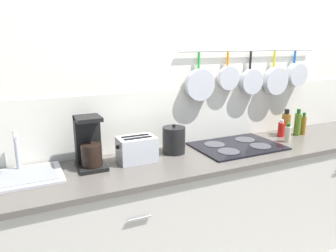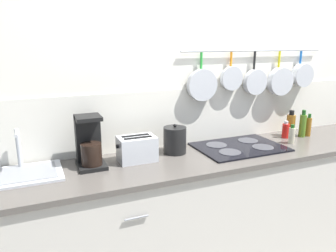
% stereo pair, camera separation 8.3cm
% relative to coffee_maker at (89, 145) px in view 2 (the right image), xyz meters
% --- Properties ---
extents(wall_back, '(7.20, 0.15, 2.60)m').
position_rel_coffee_maker_xyz_m(wall_back, '(1.00, 0.21, 0.22)').
color(wall_back, silver).
rests_on(wall_back, ground_plane).
extents(cabinet_base, '(3.32, 0.57, 0.89)m').
position_rel_coffee_maker_xyz_m(cabinet_base, '(1.00, -0.13, -0.61)').
color(cabinet_base, '#B7B2A8').
rests_on(cabinet_base, ground_plane).
extents(countertop, '(3.36, 0.59, 0.03)m').
position_rel_coffee_maker_xyz_m(countertop, '(1.00, -0.13, -0.15)').
color(countertop, '#4C4742').
rests_on(countertop, cabinet_base).
extents(sink_basin, '(0.46, 0.34, 0.26)m').
position_rel_coffee_maker_xyz_m(sink_basin, '(-0.41, -0.01, -0.11)').
color(sink_basin, '#B7BABF').
rests_on(sink_basin, countertop).
extents(coffee_maker, '(0.17, 0.21, 0.32)m').
position_rel_coffee_maker_xyz_m(coffee_maker, '(0.00, 0.00, 0.00)').
color(coffee_maker, black).
rests_on(coffee_maker, countertop).
extents(toaster, '(0.26, 0.16, 0.17)m').
position_rel_coffee_maker_xyz_m(toaster, '(0.30, -0.04, -0.05)').
color(toaster, '#B7BABF').
rests_on(toaster, countertop).
extents(kettle, '(0.16, 0.16, 0.21)m').
position_rel_coffee_maker_xyz_m(kettle, '(0.59, 0.01, -0.04)').
color(kettle, black).
rests_on(kettle, countertop).
extents(cooktop, '(0.64, 0.45, 0.01)m').
position_rel_coffee_maker_xyz_m(cooktop, '(1.08, -0.07, -0.13)').
color(cooktop, black).
rests_on(cooktop, countertop).
extents(bottle_cooking_wine, '(0.05, 0.05, 0.15)m').
position_rel_coffee_maker_xyz_m(bottle_cooking_wine, '(1.52, -0.14, -0.07)').
color(bottle_cooking_wine, '#BFB799').
rests_on(bottle_cooking_wine, countertop).
extents(bottle_hot_sauce, '(0.06, 0.06, 0.14)m').
position_rel_coffee_maker_xyz_m(bottle_hot_sauce, '(1.58, -0.00, -0.07)').
color(bottle_hot_sauce, red).
rests_on(bottle_hot_sauce, countertop).
extents(bottle_olive_oil, '(0.07, 0.07, 0.22)m').
position_rel_coffee_maker_xyz_m(bottle_olive_oil, '(1.66, 0.03, -0.04)').
color(bottle_olive_oil, '#8C5919').
rests_on(bottle_olive_oil, countertop).
extents(bottle_dish_soap, '(0.05, 0.05, 0.23)m').
position_rel_coffee_maker_xyz_m(bottle_dish_soap, '(1.73, -0.03, -0.04)').
color(bottle_dish_soap, '#4C721E').
rests_on(bottle_dish_soap, countertop).
extents(bottle_sesame_oil, '(0.04, 0.04, 0.19)m').
position_rel_coffee_maker_xyz_m(bottle_sesame_oil, '(1.79, -0.03, -0.05)').
color(bottle_sesame_oil, '#8C5919').
rests_on(bottle_sesame_oil, countertop).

